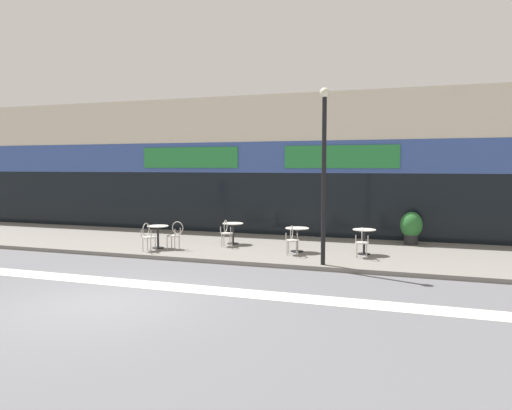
{
  "coord_description": "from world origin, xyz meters",
  "views": [
    {
      "loc": [
        6.16,
        -8.37,
        2.78
      ],
      "look_at": [
        1.08,
        6.26,
        1.57
      ],
      "focal_mm": 35.0,
      "sensor_mm": 36.0,
      "label": 1
    }
  ],
  "objects_px": {
    "bistro_table_2": "(297,235)",
    "cafe_chair_1_near": "(226,231)",
    "cafe_chair_0_near": "(148,235)",
    "cafe_chair_0_side": "(175,233)",
    "bistro_table_1": "(233,229)",
    "cafe_chair_3_near": "(362,240)",
    "lamp_post": "(324,163)",
    "planter_pot": "(411,227)",
    "bistro_table_0": "(158,232)",
    "cafe_chair_2_near": "(292,238)",
    "bistro_table_3": "(364,237)"
  },
  "relations": [
    {
      "from": "cafe_chair_0_side",
      "to": "cafe_chair_3_near",
      "type": "relative_size",
      "value": 1.0
    },
    {
      "from": "bistro_table_1",
      "to": "bistro_table_2",
      "type": "distance_m",
      "value": 2.58
    },
    {
      "from": "cafe_chair_0_side",
      "to": "cafe_chair_2_near",
      "type": "xyz_separation_m",
      "value": [
        3.81,
        0.21,
        0.0
      ]
    },
    {
      "from": "bistro_table_2",
      "to": "cafe_chair_1_near",
      "type": "height_order",
      "value": "cafe_chair_1_near"
    },
    {
      "from": "cafe_chair_3_near",
      "to": "bistro_table_2",
      "type": "bearing_deg",
      "value": 71.81
    },
    {
      "from": "cafe_chair_1_near",
      "to": "lamp_post",
      "type": "height_order",
      "value": "lamp_post"
    },
    {
      "from": "bistro_table_2",
      "to": "cafe_chair_1_near",
      "type": "bearing_deg",
      "value": 176.04
    },
    {
      "from": "cafe_chair_0_side",
      "to": "cafe_chair_2_near",
      "type": "distance_m",
      "value": 3.81
    },
    {
      "from": "cafe_chair_1_near",
      "to": "cafe_chair_2_near",
      "type": "xyz_separation_m",
      "value": [
        2.46,
        -0.79,
        0.0
      ]
    },
    {
      "from": "bistro_table_0",
      "to": "bistro_table_3",
      "type": "height_order",
      "value": "bistro_table_3"
    },
    {
      "from": "bistro_table_0",
      "to": "cafe_chair_2_near",
      "type": "distance_m",
      "value": 4.44
    },
    {
      "from": "bistro_table_0",
      "to": "planter_pot",
      "type": "bearing_deg",
      "value": 24.49
    },
    {
      "from": "lamp_post",
      "to": "cafe_chair_3_near",
      "type": "bearing_deg",
      "value": 57.23
    },
    {
      "from": "bistro_table_0",
      "to": "planter_pot",
      "type": "relative_size",
      "value": 0.66
    },
    {
      "from": "bistro_table_1",
      "to": "cafe_chair_2_near",
      "type": "xyz_separation_m",
      "value": [
        2.47,
        -1.42,
        0.0
      ]
    },
    {
      "from": "bistro_table_2",
      "to": "cafe_chair_2_near",
      "type": "relative_size",
      "value": 0.83
    },
    {
      "from": "bistro_table_2",
      "to": "lamp_post",
      "type": "distance_m",
      "value": 3.06
    },
    {
      "from": "bistro_table_0",
      "to": "cafe_chair_0_side",
      "type": "bearing_deg",
      "value": -0.22
    },
    {
      "from": "bistro_table_2",
      "to": "bistro_table_3",
      "type": "distance_m",
      "value": 2.04
    },
    {
      "from": "bistro_table_3",
      "to": "cafe_chair_0_near",
      "type": "bearing_deg",
      "value": -165.38
    },
    {
      "from": "bistro_table_3",
      "to": "cafe_chair_0_side",
      "type": "height_order",
      "value": "cafe_chair_0_side"
    },
    {
      "from": "bistro_table_1",
      "to": "cafe_chair_3_near",
      "type": "bearing_deg",
      "value": -14.95
    },
    {
      "from": "bistro_table_3",
      "to": "cafe_chair_0_side",
      "type": "xyz_separation_m",
      "value": [
        -5.83,
        -1.06,
        -0.03
      ]
    },
    {
      "from": "planter_pot",
      "to": "lamp_post",
      "type": "xyz_separation_m",
      "value": [
        -2.13,
        -4.43,
        2.15
      ]
    },
    {
      "from": "bistro_table_2",
      "to": "cafe_chair_0_side",
      "type": "height_order",
      "value": "cafe_chair_0_side"
    },
    {
      "from": "bistro_table_1",
      "to": "cafe_chair_3_near",
      "type": "distance_m",
      "value": 4.65
    },
    {
      "from": "cafe_chair_3_near",
      "to": "bistro_table_0",
      "type": "bearing_deg",
      "value": 86.9
    },
    {
      "from": "cafe_chair_1_near",
      "to": "planter_pot",
      "type": "relative_size",
      "value": 0.81
    },
    {
      "from": "bistro_table_0",
      "to": "bistro_table_2",
      "type": "bearing_deg",
      "value": 10.71
    },
    {
      "from": "cafe_chair_1_near",
      "to": "cafe_chair_2_near",
      "type": "height_order",
      "value": "same"
    },
    {
      "from": "bistro_table_2",
      "to": "planter_pot",
      "type": "height_order",
      "value": "planter_pot"
    },
    {
      "from": "cafe_chair_1_near",
      "to": "bistro_table_1",
      "type": "bearing_deg",
      "value": -7.46
    },
    {
      "from": "bistro_table_0",
      "to": "lamp_post",
      "type": "xyz_separation_m",
      "value": [
        5.6,
        -0.91,
        2.23
      ]
    },
    {
      "from": "planter_pot",
      "to": "lamp_post",
      "type": "height_order",
      "value": "lamp_post"
    },
    {
      "from": "bistro_table_2",
      "to": "cafe_chair_1_near",
      "type": "distance_m",
      "value": 2.45
    },
    {
      "from": "planter_pot",
      "to": "lamp_post",
      "type": "bearing_deg",
      "value": -115.68
    },
    {
      "from": "bistro_table_2",
      "to": "cafe_chair_0_near",
      "type": "xyz_separation_m",
      "value": [
        -4.42,
        -1.46,
        -0.02
      ]
    },
    {
      "from": "cafe_chair_1_near",
      "to": "lamp_post",
      "type": "xyz_separation_m",
      "value": [
        3.62,
        -1.92,
        2.24
      ]
    },
    {
      "from": "cafe_chair_0_side",
      "to": "planter_pot",
      "type": "bearing_deg",
      "value": -151.78
    },
    {
      "from": "bistro_table_0",
      "to": "cafe_chair_1_near",
      "type": "xyz_separation_m",
      "value": [
        1.98,
        1.01,
        -0.01
      ]
    },
    {
      "from": "cafe_chair_0_near",
      "to": "cafe_chair_0_side",
      "type": "height_order",
      "value": "same"
    },
    {
      "from": "bistro_table_0",
      "to": "cafe_chair_3_near",
      "type": "height_order",
      "value": "cafe_chair_3_near"
    },
    {
      "from": "cafe_chair_0_near",
      "to": "planter_pot",
      "type": "relative_size",
      "value": 0.81
    },
    {
      "from": "cafe_chair_2_near",
      "to": "planter_pot",
      "type": "distance_m",
      "value": 4.67
    },
    {
      "from": "planter_pot",
      "to": "lamp_post",
      "type": "distance_m",
      "value": 5.37
    },
    {
      "from": "cafe_chair_0_side",
      "to": "cafe_chair_2_near",
      "type": "bearing_deg",
      "value": -174.95
    },
    {
      "from": "bistro_table_0",
      "to": "cafe_chair_0_side",
      "type": "relative_size",
      "value": 0.82
    },
    {
      "from": "bistro_table_0",
      "to": "lamp_post",
      "type": "distance_m",
      "value": 6.09
    },
    {
      "from": "bistro_table_3",
      "to": "cafe_chair_3_near",
      "type": "height_order",
      "value": "cafe_chair_3_near"
    },
    {
      "from": "bistro_table_1",
      "to": "cafe_chair_3_near",
      "type": "xyz_separation_m",
      "value": [
        4.49,
        -1.2,
        0.0
      ]
    }
  ]
}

